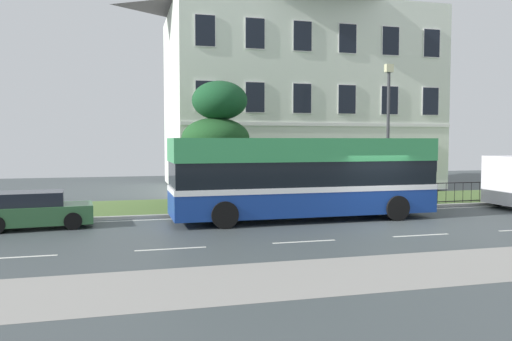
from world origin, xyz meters
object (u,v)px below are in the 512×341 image
at_px(single_decker_bus, 303,177).
at_px(street_lamp_post, 388,124).
at_px(evergreen_tree, 218,146).
at_px(georgian_townhouse, 294,88).
at_px(parked_hatchback_00, 35,210).
at_px(litter_bin, 220,195).

distance_m(single_decker_bus, street_lamp_post, 6.02).
distance_m(evergreen_tree, street_lamp_post, 7.90).
relative_size(evergreen_tree, street_lamp_post, 0.88).
xyz_separation_m(georgian_townhouse, evergreen_tree, (-6.67, -8.55, -3.66)).
height_order(evergreen_tree, single_decker_bus, evergreen_tree).
bearing_deg(single_decker_bus, street_lamp_post, 26.18).
bearing_deg(street_lamp_post, parked_hatchback_00, -172.33).
xyz_separation_m(georgian_townhouse, street_lamp_post, (0.84, -10.78, -2.67)).
relative_size(georgian_townhouse, evergreen_tree, 2.90).
bearing_deg(litter_bin, parked_hatchback_00, -160.81).
xyz_separation_m(georgian_townhouse, litter_bin, (-6.90, -10.32, -5.77)).
bearing_deg(evergreen_tree, litter_bin, -97.20).
height_order(parked_hatchback_00, street_lamp_post, street_lamp_post).
bearing_deg(litter_bin, georgian_townhouse, 56.24).
bearing_deg(georgian_townhouse, parked_hatchback_00, -137.50).
bearing_deg(single_decker_bus, parked_hatchback_00, 176.41).
height_order(single_decker_bus, parked_hatchback_00, single_decker_bus).
distance_m(single_decker_bus, litter_bin, 4.14).
relative_size(evergreen_tree, single_decker_bus, 0.55).
distance_m(georgian_townhouse, evergreen_tree, 11.45).
bearing_deg(litter_bin, street_lamp_post, -3.41).
xyz_separation_m(evergreen_tree, parked_hatchback_00, (-7.27, -4.22, -2.20)).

